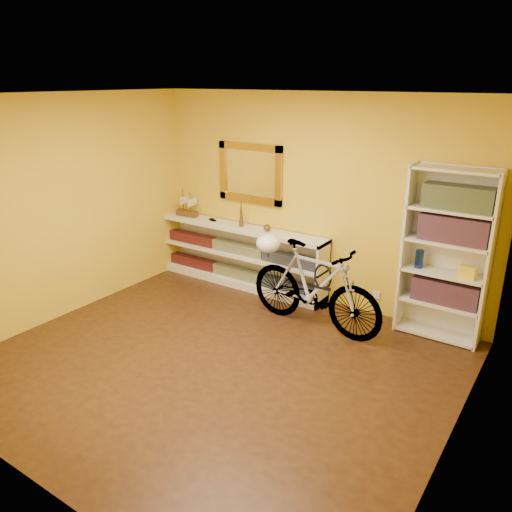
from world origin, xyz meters
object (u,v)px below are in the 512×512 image
Objects in this scene: console_unit at (239,255)px; bicycle at (315,287)px; bookcase at (446,256)px; helmet at (268,243)px.

bicycle is (1.47, -0.58, 0.08)m from console_unit.
console_unit is 2.76m from bookcase.
bookcase reaches higher than console_unit.
bookcase reaches higher than helmet.
helmet is at bearing -163.66° from bookcase.
console_unit is 1.51× the size of bicycle.
bicycle is at bearing -3.97° from helmet.
console_unit is 8.90× the size of helmet.
helmet is (-1.89, -0.56, -0.06)m from bookcase.
bicycle is (-1.24, -0.60, -0.44)m from bookcase.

